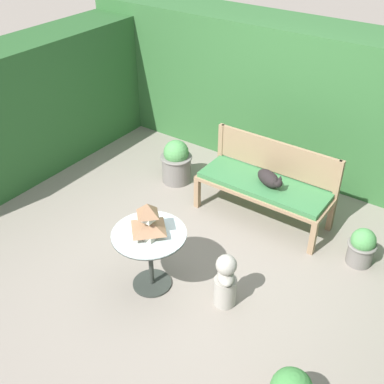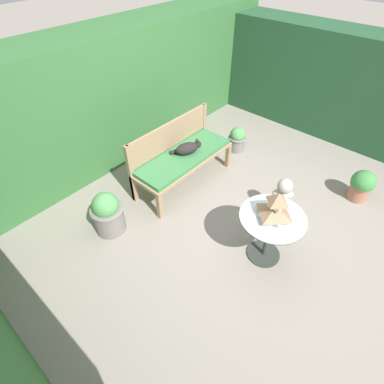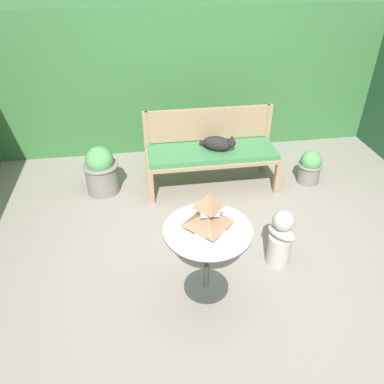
{
  "view_description": "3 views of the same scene",
  "coord_description": "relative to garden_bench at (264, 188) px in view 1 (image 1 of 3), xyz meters",
  "views": [
    {
      "loc": [
        1.99,
        -3.1,
        3.32
      ],
      "look_at": [
        -0.31,
        0.16,
        0.61
      ],
      "focal_mm": 45.0,
      "sensor_mm": 36.0,
      "label": 1
    },
    {
      "loc": [
        -2.28,
        -1.35,
        2.83
      ],
      "look_at": [
        -0.29,
        0.41,
        0.38
      ],
      "focal_mm": 28.0,
      "sensor_mm": 36.0,
      "label": 2
    },
    {
      "loc": [
        -0.67,
        -2.73,
        2.41
      ],
      "look_at": [
        -0.22,
        0.25,
        0.38
      ],
      "focal_mm": 35.0,
      "sensor_mm": 36.0,
      "label": 3
    }
  ],
  "objects": [
    {
      "name": "foliage_hedge_back",
      "position": [
        -0.11,
        1.4,
        0.5
      ],
      "size": [
        6.4,
        0.84,
        1.8
      ],
      "primitive_type": "cube",
      "color": "#336633",
      "rests_on": "ground"
    },
    {
      "name": "pagoda_birdhouse",
      "position": [
        -0.34,
        -1.53,
        0.35
      ],
      "size": [
        0.29,
        0.29,
        0.32
      ],
      "color": "beige",
      "rests_on": "patio_table"
    },
    {
      "name": "cat",
      "position": [
        0.06,
        -0.01,
        0.15
      ],
      "size": [
        0.37,
        0.32,
        0.19
      ],
      "rotation": [
        0.0,
        0.0,
        -0.44
      ],
      "color": "black",
      "rests_on": "garden_bench"
    },
    {
      "name": "bench_backrest",
      "position": [
        -0.0,
        0.25,
        0.22
      ],
      "size": [
        1.48,
        0.06,
        0.86
      ],
      "color": "#937556",
      "rests_on": "ground"
    },
    {
      "name": "ground",
      "position": [
        -0.11,
        -0.92,
        -0.41
      ],
      "size": [
        30.0,
        30.0,
        0.0
      ],
      "primitive_type": "plane",
      "color": "gray"
    },
    {
      "name": "garden_bust",
      "position": [
        0.35,
        -1.33,
        -0.14
      ],
      "size": [
        0.27,
        0.3,
        0.55
      ],
      "rotation": [
        0.0,
        0.0,
        -0.95
      ],
      "color": "#A39E93",
      "rests_on": "ground"
    },
    {
      "name": "potted_plant_path_edge",
      "position": [
        1.16,
        -0.09,
        -0.2
      ],
      "size": [
        0.29,
        0.29,
        0.4
      ],
      "color": "slate",
      "rests_on": "ground"
    },
    {
      "name": "foliage_hedge_left",
      "position": [
        -2.96,
        -0.77,
        0.41
      ],
      "size": [
        0.7,
        3.5,
        1.64
      ],
      "primitive_type": "cube",
      "color": "#285628",
      "rests_on": "ground"
    },
    {
      "name": "patio_table",
      "position": [
        -0.34,
        -1.53,
        0.08
      ],
      "size": [
        0.68,
        0.68,
        0.62
      ],
      "color": "#2D332D",
      "rests_on": "ground"
    },
    {
      "name": "garden_bench",
      "position": [
        0.0,
        0.0,
        0.0
      ],
      "size": [
        1.48,
        0.54,
        0.47
      ],
      "color": "#937556",
      "rests_on": "ground"
    },
    {
      "name": "potted_plant_table_far",
      "position": [
        -1.25,
        0.07,
        -0.14
      ],
      "size": [
        0.4,
        0.4,
        0.56
      ],
      "color": "slate",
      "rests_on": "ground"
    }
  ]
}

